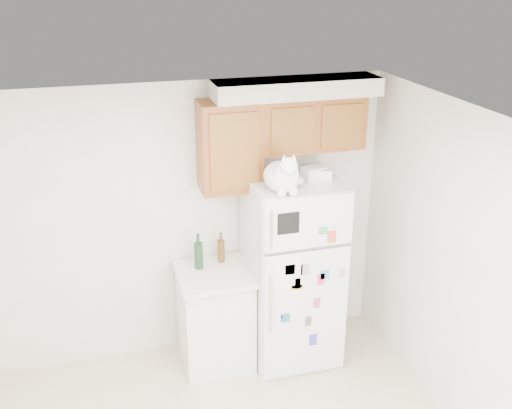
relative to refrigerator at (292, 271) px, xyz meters
name	(u,v)px	position (x,y,z in m)	size (l,w,h in m)	color
room_shell	(231,275)	(-0.88, -1.36, 0.82)	(3.84, 4.04, 2.52)	silver
refrigerator	(292,271)	(0.00, 0.00, 0.00)	(0.76, 0.78, 1.70)	silver
base_counter	(215,316)	(-0.69, 0.07, -0.39)	(0.64, 0.64, 0.92)	white
cat	(283,176)	(-0.17, -0.21, 0.98)	(0.34, 0.50, 0.35)	white
storage_box_back	(313,173)	(0.17, 0.02, 0.90)	(0.18, 0.13, 0.10)	white
storage_box_front	(323,174)	(0.24, -0.03, 0.89)	(0.15, 0.11, 0.09)	white
bottle_green	(198,251)	(-0.80, 0.17, 0.23)	(0.08, 0.08, 0.32)	#19381E
bottle_amber	(221,247)	(-0.59, 0.23, 0.21)	(0.07, 0.07, 0.28)	#593814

